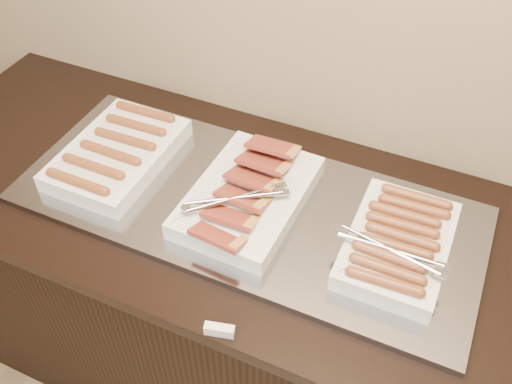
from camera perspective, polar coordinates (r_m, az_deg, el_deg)
counter at (r=1.84m, az=-0.63°, el=-11.28°), size 2.06×0.76×0.90m
warming_tray at (r=1.48m, az=-0.99°, el=-1.32°), size 1.20×0.50×0.02m
dish_left at (r=1.61m, az=-13.66°, el=3.81°), size 0.26×0.38×0.07m
dish_center at (r=1.45m, az=-0.83°, el=-0.36°), size 0.27×0.42×0.09m
dish_right at (r=1.38m, az=13.97°, el=-5.04°), size 0.26×0.34×0.08m
label_holder at (r=1.25m, az=-3.68°, el=-13.62°), size 0.07×0.03×0.03m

